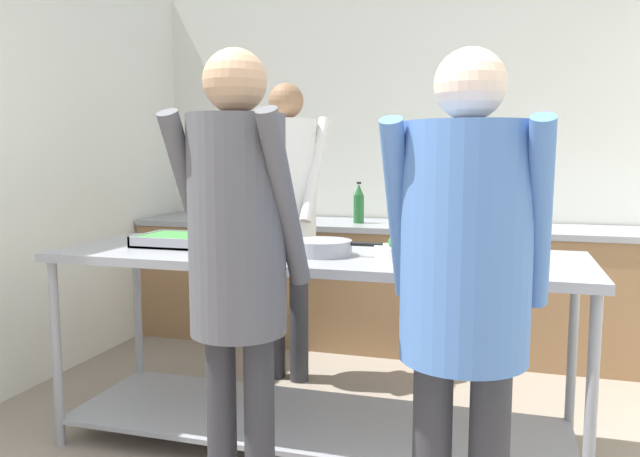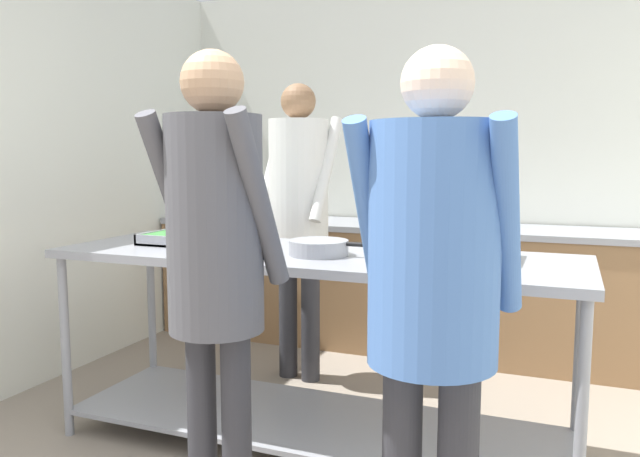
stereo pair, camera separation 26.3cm
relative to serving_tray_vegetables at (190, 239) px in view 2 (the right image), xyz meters
name	(u,v)px [view 2 (the right image)]	position (x,y,z in m)	size (l,w,h in m)	color
wall_rear	(426,162)	(0.76, 2.01, 0.36)	(3.96, 0.06, 2.65)	silver
wall_left	(41,164)	(-1.19, 0.22, 0.36)	(0.06, 3.70, 2.65)	silver
back_counter	(412,286)	(0.76, 1.64, -0.51)	(3.80, 0.65, 0.90)	olive
serving_counter	(312,316)	(0.68, -0.03, -0.33)	(2.43, 0.78, 0.94)	gray
serving_tray_vegetables	(190,239)	(0.00, 0.00, 0.00)	(0.45, 0.31, 0.05)	gray
plate_stack	(231,248)	(0.38, -0.25, 0.01)	(0.24, 0.24, 0.07)	white
sauce_pan	(319,247)	(0.74, -0.09, 0.01)	(0.41, 0.27, 0.07)	gray
broccoli_bowl	(393,252)	(1.08, -0.09, 0.01)	(0.20, 0.20, 0.10)	silver
serving_tray_roast	(474,253)	(1.40, 0.07, 0.00)	(0.36, 0.31, 0.05)	gray
guest_serving_left	(215,246)	(0.67, -0.85, 0.12)	(0.44, 0.35, 1.73)	#2D2D33
guest_serving_right	(433,274)	(1.41, -0.86, 0.08)	(0.49, 0.38, 1.69)	#2D2D33
cook_behind_counter	(299,199)	(0.26, 0.79, 0.16)	(0.49, 0.39, 1.80)	#2D2D33
water_bottle	(378,204)	(0.51, 1.61, 0.07)	(0.08, 0.08, 0.30)	#23602D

